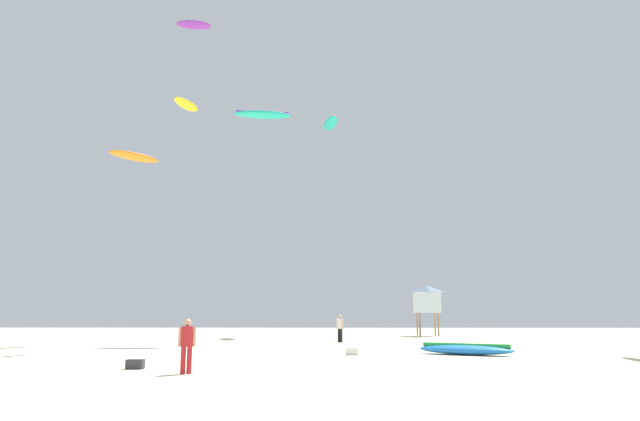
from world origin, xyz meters
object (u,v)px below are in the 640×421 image
Objects in this scene: person_foreground at (187,342)px; kite_aloft_5 at (262,115)px; kite_aloft_0 at (330,123)px; kite_grounded_near at (466,349)px; gear_bag at (135,364)px; cooler_box at (352,351)px; lifeguard_tower at (427,299)px; kite_aloft_3 at (186,105)px; person_midground at (340,326)px; kite_aloft_1 at (194,25)px; kite_aloft_2 at (134,157)px.

person_foreground is 0.41× the size of kite_aloft_5.
kite_aloft_0 is (4.54, 31.81, 18.25)m from person_foreground.
kite_grounded_near is (10.64, 8.27, -0.74)m from person_foreground.
person_foreground is 36.95m from kite_aloft_0.
kite_aloft_5 is at bearing 84.00° from gear_bag.
cooler_box is 0.14× the size of kite_aloft_5.
gear_bag is at bearing -117.54° from lifeguard_tower.
gear_bag is at bearing -102.39° from kite_aloft_0.
lifeguard_tower is 1.04× the size of kite_aloft_0.
person_foreground is 0.41× the size of lifeguard_tower.
kite_aloft_5 reaches higher than gear_bag.
kite_grounded_near reaches higher than cooler_box.
kite_aloft_0 is at bearing 65.20° from kite_aloft_3.
kite_aloft_1 reaches higher than person_midground.
cooler_box is at bearing -54.65° from kite_aloft_1.
person_midground is 0.44× the size of kite_aloft_0.
kite_aloft_3 is (-9.46, 5.20, 13.86)m from cooler_box.
lifeguard_tower is 25.81m from kite_aloft_2.
lifeguard_tower is 30.40m from kite_aloft_1.
person_foreground is 0.39× the size of kite_grounded_near.
kite_aloft_5 is (-4.78, -12.38, -3.64)m from kite_aloft_0.
gear_bag is at bearing 46.61° from person_foreground.
gear_bag is 0.19× the size of kite_aloft_1.
kite_grounded_near is (5.52, -11.17, -0.78)m from person_midground.
person_foreground reaches higher than kite_grounded_near.
lifeguard_tower is 31.85m from gear_bag.
kite_aloft_1 is (-17.69, 17.51, 25.73)m from kite_grounded_near.
cooler_box is at bearing -108.23° from lifeguard_tower.
person_midground is 11.34m from cooler_box.
kite_aloft_2 is at bearing -169.83° from kite_aloft_5.
person_foreground is at bearing 23.60° from person_midground.
kite_aloft_3 is at bearing 160.88° from kite_grounded_near.
kite_aloft_1 is 13.95m from kite_aloft_5.
kite_aloft_1 is (-4.93, 24.27, 25.81)m from gear_bag.
person_foreground is 19.08m from kite_aloft_3.
kite_aloft_0 reaches higher than person_foreground.
kite_aloft_1 is 0.91× the size of kite_aloft_2.
kite_aloft_0 is (-0.93, 23.67, 19.07)m from cooler_box.
person_midground is 0.42× the size of lifeguard_tower.
kite_aloft_5 is at bearing -51.55° from person_midground.
kite_aloft_2 is at bearing -101.04° from kite_aloft_1.
kite_aloft_0 reaches higher than person_midground.
kite_aloft_1 is at bearing 136.99° from kite_aloft_5.
kite_aloft_5 is at bearing 116.81° from cooler_box.
kite_aloft_0 reaches higher than gear_bag.
kite_aloft_1 reaches higher than kite_grounded_near.
kite_aloft_0 is at bearing 68.91° from kite_aloft_5.
person_midground is 17.00m from kite_aloft_3.
kite_aloft_0 is 21.00m from kite_aloft_3.
kite_aloft_2 is at bearing 145.13° from cooler_box.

